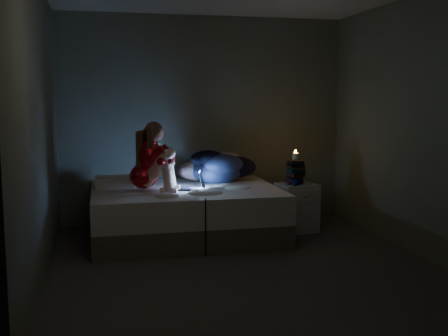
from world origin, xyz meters
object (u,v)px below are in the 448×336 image
object	(u,v)px
woman	(143,156)
candle	(296,157)
phone	(292,184)
bed	(186,213)
laptop	(190,180)
nightstand	(297,207)

from	to	relation	value
woman	candle	bearing A→B (deg)	23.27
candle	phone	size ratio (longest dim) A/B	0.57
woman	phone	bearing A→B (deg)	19.93
bed	woman	world-z (taller)	woman
candle	phone	world-z (taller)	candle
laptop	phone	size ratio (longest dim) A/B	2.19
nightstand	candle	world-z (taller)	candle
bed	laptop	world-z (taller)	laptop
nightstand	laptop	bearing A→B (deg)	177.39
nightstand	phone	world-z (taller)	phone
laptop	phone	distance (m)	1.22
nightstand	phone	distance (m)	0.31
laptop	candle	world-z (taller)	candle
bed	phone	bearing A→B (deg)	-2.58
nightstand	phone	xyz separation A→B (m)	(-0.09, -0.07, 0.29)
bed	nightstand	size ratio (longest dim) A/B	3.64
woman	nightstand	size ratio (longest dim) A/B	1.34
woman	candle	world-z (taller)	woman
woman	phone	xyz separation A→B (m)	(1.72, 0.03, -0.38)
bed	phone	world-z (taller)	phone
laptop	nightstand	bearing A→B (deg)	20.16
nightstand	candle	xyz separation A→B (m)	(-0.01, 0.04, 0.61)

